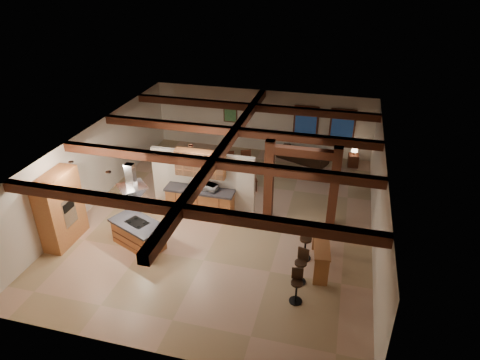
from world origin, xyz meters
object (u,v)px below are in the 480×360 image
object	(u,v)px
dining_table	(231,176)
sofa	(303,154)
bar_counter	(321,249)
kitchen_island	(139,234)

from	to	relation	value
dining_table	sofa	bearing A→B (deg)	57.52
dining_table	bar_counter	distance (m)	5.89
dining_table	kitchen_island	bearing A→B (deg)	-100.28
sofa	kitchen_island	bearing A→B (deg)	83.78
sofa	bar_counter	bearing A→B (deg)	124.41
bar_counter	sofa	bearing A→B (deg)	101.16
bar_counter	dining_table	bearing A→B (deg)	132.34
sofa	bar_counter	xyz separation A→B (m)	(1.41, -7.17, 0.31)
kitchen_island	bar_counter	bearing A→B (deg)	3.96
dining_table	bar_counter	size ratio (longest dim) A/B	0.96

